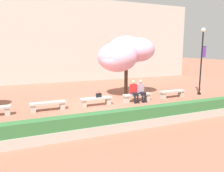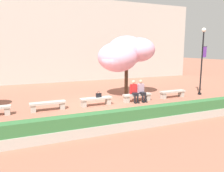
{
  "view_description": "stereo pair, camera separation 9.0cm",
  "coord_description": "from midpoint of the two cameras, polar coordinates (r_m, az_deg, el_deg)",
  "views": [
    {
      "loc": [
        -3.81,
        -11.17,
        3.12
      ],
      "look_at": [
        1.04,
        0.2,
        1.0
      ],
      "focal_mm": 35.0,
      "sensor_mm": 36.0,
      "label": 1
    },
    {
      "loc": [
        -3.73,
        -11.21,
        3.12
      ],
      "look_at": [
        1.04,
        0.2,
        1.0
      ],
      "focal_mm": 35.0,
      "sensor_mm": 36.0,
      "label": 2
    }
  ],
  "objects": [
    {
      "name": "planter_hedge_foreground",
      "position": [
        8.66,
        4.45,
        -8.69
      ],
      "size": [
        15.93,
        0.5,
        0.8
      ],
      "color": "#ADA89E",
      "rests_on": "ground"
    },
    {
      "name": "stone_bench_near_east",
      "position": [
        13.18,
        6.79,
        -2.69
      ],
      "size": [
        1.78,
        0.44,
        0.45
      ],
      "color": "#ADA89E",
      "rests_on": "ground"
    },
    {
      "name": "cherry_tree_main",
      "position": [
        14.43,
        3.81,
        8.59
      ],
      "size": [
        3.84,
        2.74,
        3.96
      ],
      "color": "#473323",
      "rests_on": "ground"
    },
    {
      "name": "ground_plane",
      "position": [
        12.21,
        -3.93,
        -5.09
      ],
      "size": [
        100.0,
        100.0,
        0.0
      ],
      "primitive_type": "plane",
      "color": "#9E604C"
    },
    {
      "name": "person_seated_right",
      "position": [
        13.17,
        7.87,
        -0.96
      ],
      "size": [
        0.51,
        0.69,
        1.29
      ],
      "color": "black",
      "rests_on": "ground"
    },
    {
      "name": "building_facade",
      "position": [
        22.9,
        -13.45,
        11.4
      ],
      "size": [
        28.0,
        4.0,
        7.78
      ],
      "primitive_type": "cube",
      "color": "#B7B2A8",
      "rests_on": "ground"
    },
    {
      "name": "stone_bench_near_west",
      "position": [
        11.6,
        -16.2,
        -4.72
      ],
      "size": [
        1.78,
        0.44,
        0.45
      ],
      "color": "#ADA89E",
      "rests_on": "ground"
    },
    {
      "name": "handbag",
      "position": [
        12.15,
        -3.29,
        -2.36
      ],
      "size": [
        0.3,
        0.15,
        0.34
      ],
      "color": "black",
      "rests_on": "stone_bench_center"
    },
    {
      "name": "stone_bench_center",
      "position": [
        12.14,
        -3.95,
        -3.71
      ],
      "size": [
        1.78,
        0.44,
        0.45
      ],
      "color": "#ADA89E",
      "rests_on": "ground"
    },
    {
      "name": "lamp_post_with_banner",
      "position": [
        15.93,
        22.67,
        7.36
      ],
      "size": [
        0.54,
        0.28,
        4.47
      ],
      "color": "black",
      "rests_on": "ground"
    },
    {
      "name": "person_seated_left",
      "position": [
        12.94,
        6.0,
        -1.11
      ],
      "size": [
        0.51,
        0.69,
        1.29
      ],
      "color": "black",
      "rests_on": "ground"
    },
    {
      "name": "stone_bench_east_end",
      "position": [
        14.61,
        15.69,
        -1.76
      ],
      "size": [
        1.78,
        0.44,
        0.45
      ],
      "color": "#ADA89E",
      "rests_on": "ground"
    }
  ]
}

